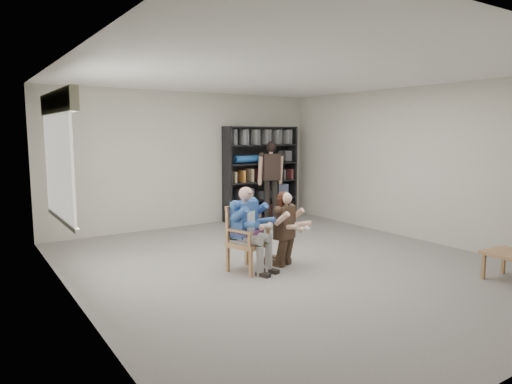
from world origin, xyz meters
TOP-DOWN VIEW (x-y plane):
  - room_shell at (0.00, 0.00)m, footprint 6.00×7.00m
  - floor at (0.00, 0.00)m, footprint 6.00×7.00m
  - window_left at (-2.95, 1.00)m, footprint 0.16×2.00m
  - armchair at (-0.66, 0.10)m, footprint 0.69×0.68m
  - seated_man at (-0.66, 0.10)m, footprint 0.74×0.87m
  - kneeling_woman at (-0.08, -0.02)m, footprint 0.69×0.86m
  - bookshelf at (1.70, 3.28)m, footprint 1.80×0.38m
  - standing_man at (1.75, 2.95)m, footprint 0.60×0.43m
  - side_table at (2.00, -2.21)m, footprint 0.60×0.60m

SIDE VIEW (x-z plane):
  - floor at x=0.00m, z-range -0.01..0.01m
  - side_table at x=2.00m, z-range 0.00..0.39m
  - armchair at x=-0.66m, z-range 0.00..0.94m
  - kneeling_woman at x=-0.08m, z-range 0.00..1.12m
  - seated_man at x=-0.66m, z-range 0.00..1.22m
  - standing_man at x=1.75m, z-range 0.00..1.76m
  - bookshelf at x=1.70m, z-range 0.00..2.10m
  - room_shell at x=0.00m, z-range 0.00..2.80m
  - window_left at x=-2.95m, z-range 0.76..2.50m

